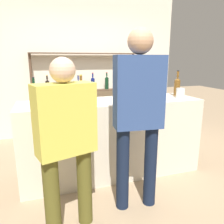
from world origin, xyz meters
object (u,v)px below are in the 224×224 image
(ice_bucket, at_px, (147,92))
(customer_left, at_px, (66,137))
(counter_bottle_0, at_px, (177,86))
(cork_jar, at_px, (180,93))
(counter_bottle_4, at_px, (81,92))
(counter_bottle_2, at_px, (146,86))
(counter_bottle_5, at_px, (34,93))
(customer_center, at_px, (138,109))
(counter_bottle_3, at_px, (128,88))
(wine_glass, at_px, (41,95))
(counter_bottle_1, at_px, (131,92))

(ice_bucket, relative_size, customer_left, 0.14)
(counter_bottle_0, height_order, cork_jar, counter_bottle_0)
(counter_bottle_4, distance_m, customer_left, 1.02)
(ice_bucket, bearing_deg, counter_bottle_2, 65.71)
(customer_left, bearing_deg, counter_bottle_5, -2.22)
(counter_bottle_0, bearing_deg, customer_center, -140.24)
(counter_bottle_3, height_order, wine_glass, counter_bottle_3)
(counter_bottle_1, bearing_deg, customer_left, -140.41)
(ice_bucket, bearing_deg, counter_bottle_4, 165.94)
(counter_bottle_3, distance_m, customer_left, 1.38)
(customer_left, bearing_deg, counter_bottle_2, -66.04)
(counter_bottle_3, height_order, ice_bucket, counter_bottle_3)
(counter_bottle_0, relative_size, counter_bottle_3, 0.99)
(customer_left, bearing_deg, customer_center, -97.17)
(ice_bucket, xyz_separation_m, cork_jar, (0.51, 0.01, -0.04))
(ice_bucket, relative_size, cork_jar, 1.54)
(counter_bottle_1, distance_m, counter_bottle_2, 0.50)
(counter_bottle_0, distance_m, counter_bottle_1, 0.82)
(counter_bottle_0, height_order, counter_bottle_3, counter_bottle_3)
(ice_bucket, bearing_deg, customer_center, -123.10)
(counter_bottle_0, relative_size, counter_bottle_4, 1.09)
(wine_glass, distance_m, customer_center, 1.17)
(wine_glass, distance_m, customer_left, 0.91)
(counter_bottle_3, bearing_deg, customer_left, -134.23)
(counter_bottle_4, distance_m, wine_glass, 0.50)
(counter_bottle_2, xyz_separation_m, ice_bucket, (-0.16, -0.35, -0.04))
(cork_jar, distance_m, customer_center, 1.12)
(counter_bottle_0, distance_m, counter_bottle_4, 1.40)
(wine_glass, bearing_deg, counter_bottle_5, 113.69)
(ice_bucket, xyz_separation_m, customer_center, (-0.40, -0.62, -0.05))
(customer_left, bearing_deg, counter_bottle_1, -66.70)
(wine_glass, bearing_deg, counter_bottle_2, 8.81)
(counter_bottle_2, relative_size, customer_left, 0.23)
(counter_bottle_3, bearing_deg, counter_bottle_5, 177.50)
(wine_glass, bearing_deg, cork_jar, -3.36)
(counter_bottle_0, xyz_separation_m, customer_left, (-1.70, -0.94, -0.26))
(counter_bottle_3, bearing_deg, cork_jar, -17.75)
(wine_glass, bearing_deg, counter_bottle_4, 9.79)
(counter_bottle_5, distance_m, customer_left, 1.08)
(counter_bottle_2, xyz_separation_m, counter_bottle_3, (-0.33, -0.11, -0.00))
(cork_jar, bearing_deg, ice_bucket, -178.48)
(counter_bottle_0, distance_m, counter_bottle_2, 0.45)
(cork_jar, relative_size, customer_center, 0.08)
(customer_center, bearing_deg, cork_jar, -49.26)
(wine_glass, relative_size, ice_bucket, 0.75)
(counter_bottle_2, height_order, counter_bottle_4, counter_bottle_2)
(customer_center, bearing_deg, counter_bottle_4, 32.71)
(counter_bottle_1, bearing_deg, counter_bottle_0, 13.11)
(counter_bottle_3, bearing_deg, counter_bottle_2, 18.53)
(counter_bottle_3, distance_m, customer_center, 0.89)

